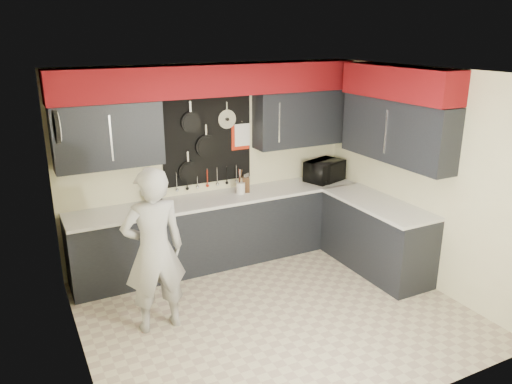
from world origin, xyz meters
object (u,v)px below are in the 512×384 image
knife_block (246,185)px  utensil_crock (241,188)px  person (154,251)px  coffee_maker (156,194)px  microwave (325,171)px

knife_block → utensil_crock: size_ratio=1.35×
utensil_crock → person: (-1.51, -1.15, -0.12)m
utensil_crock → coffee_maker: bearing=178.2°
knife_block → person: bearing=-123.7°
microwave → coffee_maker: bearing=159.7°
coffee_maker → microwave: bearing=-12.8°
coffee_maker → person: (-0.38, -1.18, -0.20)m
microwave → utensil_crock: (-1.32, 0.02, -0.07)m
microwave → person: person is taller
coffee_maker → person: 1.26m
utensil_crock → coffee_maker: (-1.13, 0.04, 0.08)m
utensil_crock → coffee_maker: 1.14m
coffee_maker → utensil_crock: bearing=-13.4°
microwave → person: (-2.83, -1.13, -0.19)m
knife_block → person: size_ratio=0.12×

